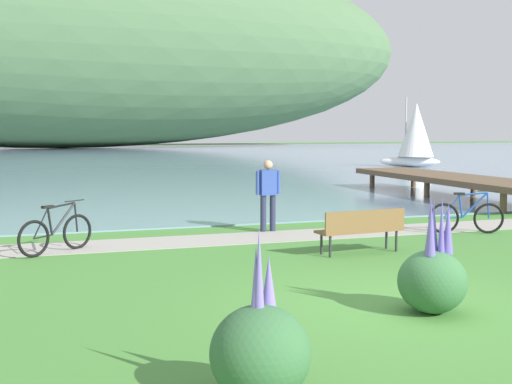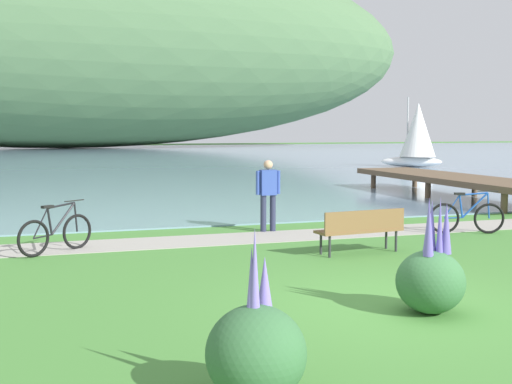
% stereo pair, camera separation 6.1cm
% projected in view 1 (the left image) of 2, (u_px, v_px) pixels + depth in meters
% --- Properties ---
extents(ground_plane, '(200.00, 200.00, 0.00)m').
position_uv_depth(ground_plane, '(400.00, 306.00, 9.03)').
color(ground_plane, '#478438').
extents(bay_water, '(180.00, 80.00, 0.04)m').
position_uv_depth(bay_water, '(103.00, 158.00, 54.36)').
color(bay_water, '#7A99B2').
rests_on(bay_water, ground).
extents(distant_hillside, '(90.54, 28.00, 26.02)m').
position_uv_depth(distant_hillside, '(60.00, 42.00, 79.71)').
color(distant_hillside, '#4C7047').
rests_on(distant_hillside, bay_water).
extents(shoreline_path, '(60.00, 1.50, 0.01)m').
position_uv_depth(shoreline_path, '(262.00, 237.00, 14.71)').
color(shoreline_path, '#A39E93').
rests_on(shoreline_path, ground).
extents(park_bench_near_camera, '(1.84, 0.67, 0.88)m').
position_uv_depth(park_bench_near_camera, '(362.00, 227.00, 12.76)').
color(park_bench_near_camera, brown).
rests_on(park_bench_near_camera, ground).
extents(bicycle_leaning_near_bench, '(1.44, 1.12, 1.01)m').
position_uv_depth(bicycle_leaning_near_bench, '(56.00, 233.00, 12.83)').
color(bicycle_leaning_near_bench, black).
rests_on(bicycle_leaning_near_bench, ground).
extents(bicycle_beside_path, '(1.70, 0.62, 1.01)m').
position_uv_depth(bicycle_beside_path, '(466.00, 217.00, 15.24)').
color(bicycle_beside_path, black).
rests_on(bicycle_beside_path, ground).
extents(person_at_shoreline, '(0.61, 0.23, 1.71)m').
position_uv_depth(person_at_shoreline, '(268.00, 191.00, 15.46)').
color(person_at_shoreline, '#282D47').
rests_on(person_at_shoreline, ground).
extents(echium_bush_beside_closest, '(0.92, 0.92, 1.57)m').
position_uv_depth(echium_bush_beside_closest, '(433.00, 277.00, 8.65)').
color(echium_bush_beside_closest, '#386B3D').
rests_on(echium_bush_beside_closest, ground).
extents(echium_bush_mid_cluster, '(0.92, 0.92, 1.59)m').
position_uv_depth(echium_bush_mid_cluster, '(260.00, 351.00, 5.84)').
color(echium_bush_mid_cluster, '#386B3D').
rests_on(echium_bush_mid_cluster, ground).
extents(sailboat_nearest_to_shore, '(3.77, 3.11, 4.41)m').
position_uv_depth(sailboat_nearest_to_shore, '(415.00, 134.00, 41.11)').
color(sailboat_nearest_to_shore, white).
rests_on(sailboat_nearest_to_shore, bay_water).
extents(pier_dock, '(2.40, 10.00, 0.80)m').
position_uv_depth(pier_dock, '(451.00, 179.00, 22.98)').
color(pier_dock, brown).
rests_on(pier_dock, ground).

